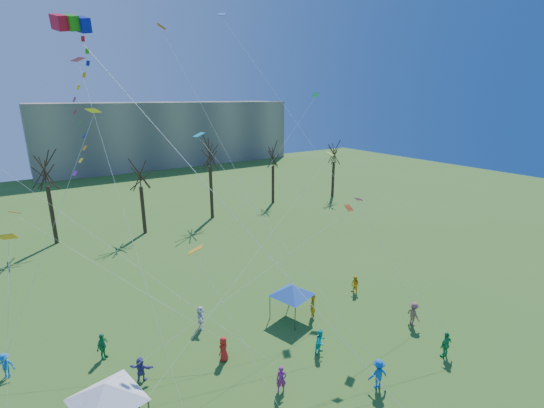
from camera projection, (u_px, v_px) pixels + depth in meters
distant_building at (169, 134)px, 93.48m from camera, size 60.00×14.00×15.00m
bare_tree_row at (139, 175)px, 46.29m from camera, size 69.68×7.93×11.40m
big_box_kite at (87, 109)px, 17.35m from camera, size 5.89×7.34×23.61m
canopy_tent_white at (106, 392)px, 18.22m from camera, size 4.20×4.20×3.21m
canopy_tent_blue at (292, 290)px, 28.53m from camera, size 3.55×3.55×2.76m
festival_crowd at (237, 364)px, 22.82m from camera, size 26.62×14.53×1.85m
small_kites_aloft at (186, 153)px, 24.22m from camera, size 29.70×17.80×31.42m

